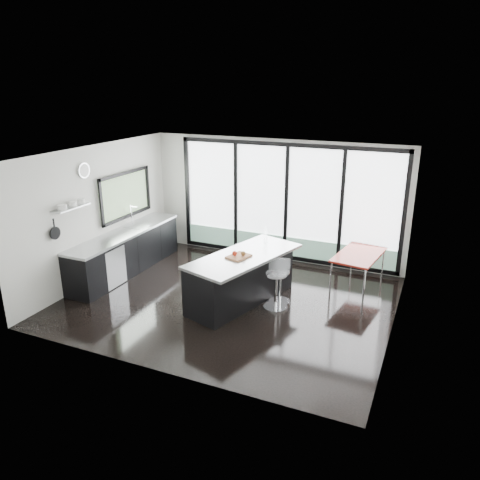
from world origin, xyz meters
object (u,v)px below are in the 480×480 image
at_px(island, 241,277).
at_px(bar_stool_near, 276,290).
at_px(red_table, 358,270).
at_px(bar_stool_far, 280,286).

height_order(island, bar_stool_near, island).
xyz_separation_m(island, red_table, (1.91, 1.55, -0.13)).
xyz_separation_m(bar_stool_far, red_table, (1.22, 1.30, 0.03)).
distance_m(island, bar_stool_near, 0.71).
height_order(bar_stool_near, bar_stool_far, bar_stool_near).
bearing_deg(island, bar_stool_near, -0.11).
relative_size(bar_stool_near, red_table, 0.53).
bearing_deg(bar_stool_far, bar_stool_near, -94.41).
distance_m(bar_stool_near, red_table, 1.97).
bearing_deg(island, bar_stool_far, 20.05).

